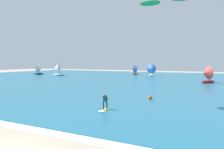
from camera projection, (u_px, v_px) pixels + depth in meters
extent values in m
cube|color=#236B89|center=(173.00, 81.00, 55.82)|extent=(160.00, 90.00, 0.10)
cube|color=white|center=(62.00, 134.00, 14.95)|extent=(66.00, 1.50, 0.01)
cube|color=yellow|center=(105.00, 109.00, 21.99)|extent=(0.57, 1.44, 0.05)
cylinder|color=#143338|center=(103.00, 106.00, 21.84)|extent=(0.14, 0.14, 0.80)
cylinder|color=#143338|center=(107.00, 105.00, 22.09)|extent=(0.14, 0.14, 0.80)
cube|color=#143338|center=(105.00, 99.00, 21.92)|extent=(0.38, 0.25, 0.60)
sphere|color=#9E7051|center=(105.00, 95.00, 21.90)|extent=(0.22, 0.22, 0.22)
cylinder|color=#143338|center=(103.00, 98.00, 22.07)|extent=(0.14, 0.51, 0.39)
cylinder|color=#143338|center=(107.00, 98.00, 21.91)|extent=(0.14, 0.51, 0.39)
ellipsoid|color=white|center=(101.00, 111.00, 21.10)|extent=(0.75, 0.66, 0.08)
ellipsoid|color=#198C3F|center=(150.00, 3.00, 22.35)|extent=(2.41, 2.07, 0.35)
ellipsoid|color=navy|center=(38.00, 74.00, 82.70)|extent=(4.27, 2.38, 0.76)
cylinder|color=silver|center=(38.00, 67.00, 82.60)|extent=(0.13, 0.13, 4.05)
cone|color=silver|center=(40.00, 68.00, 82.43)|extent=(2.58, 3.74, 3.40)
ellipsoid|color=maroon|center=(208.00, 82.00, 49.54)|extent=(3.64, 3.40, 0.70)
cylinder|color=silver|center=(209.00, 72.00, 49.45)|extent=(0.12, 0.12, 3.72)
cone|color=#D84C3F|center=(206.00, 73.00, 49.26)|extent=(3.28, 3.42, 3.12)
ellipsoid|color=silver|center=(59.00, 75.00, 75.32)|extent=(4.38, 2.91, 0.78)
cylinder|color=silver|center=(59.00, 68.00, 75.16)|extent=(0.13, 0.13, 4.15)
cone|color=white|center=(57.00, 68.00, 75.24)|extent=(3.01, 3.92, 3.49)
ellipsoid|color=maroon|center=(135.00, 74.00, 83.67)|extent=(3.46, 2.21, 0.61)
cylinder|color=silver|center=(135.00, 69.00, 83.67)|extent=(0.10, 0.10, 3.27)
cone|color=#3F72CC|center=(136.00, 69.00, 83.15)|extent=(2.32, 3.08, 2.75)
ellipsoid|color=white|center=(151.00, 75.00, 74.78)|extent=(2.55, 4.21, 0.75)
cylinder|color=silver|center=(151.00, 68.00, 74.82)|extent=(0.12, 0.12, 3.99)
cone|color=#3F72CC|center=(151.00, 69.00, 73.97)|extent=(3.73, 2.70, 3.35)
sphere|color=#E55919|center=(150.00, 97.00, 28.08)|extent=(0.55, 0.55, 0.55)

